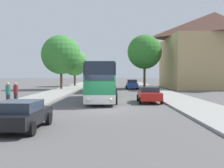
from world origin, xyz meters
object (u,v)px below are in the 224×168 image
at_px(bus_middle, 106,79).
at_px(tree_left_far, 62,55).
at_px(bus_front, 104,81).
at_px(parked_car_right_near, 150,94).
at_px(parked_car_right_far, 133,84).
at_px(pedestrian_waiting_near, 9,94).
at_px(pedestrian_waiting_far, 16,93).
at_px(parked_car_left_curb, 21,114).
at_px(tree_right_near, 145,52).
at_px(tree_left_near, 75,63).

height_order(bus_middle, tree_left_far, tree_left_far).
height_order(bus_front, parked_car_right_near, bus_front).
distance_m(parked_car_right_far, tree_left_far, 12.97).
relative_size(pedestrian_waiting_near, pedestrian_waiting_far, 1.03).
height_order(parked_car_left_curb, parked_car_right_far, parked_car_right_far).
distance_m(parked_car_right_far, pedestrian_waiting_far, 26.56).
height_order(bus_middle, pedestrian_waiting_far, bus_middle).
bearing_deg(parked_car_right_far, parked_car_left_curb, 77.71).
distance_m(parked_car_right_near, pedestrian_waiting_near, 11.86).
bearing_deg(pedestrian_waiting_far, bus_middle, -58.03).
height_order(parked_car_left_curb, tree_right_near, tree_right_near).
relative_size(parked_car_left_curb, parked_car_right_near, 0.97).
relative_size(pedestrian_waiting_far, tree_right_near, 0.19).
height_order(parked_car_right_near, parked_car_right_far, parked_car_right_far).
height_order(bus_front, parked_car_right_far, bus_front).
relative_size(parked_car_left_curb, parked_car_right_far, 0.87).
distance_m(pedestrian_waiting_far, tree_right_near, 28.44).
bearing_deg(tree_right_near, pedestrian_waiting_near, -117.95).
bearing_deg(bus_middle, pedestrian_waiting_near, -110.57).
relative_size(tree_left_far, tree_right_near, 0.96).
height_order(pedestrian_waiting_far, tree_right_near, tree_right_near).
height_order(bus_middle, parked_car_right_far, bus_middle).
bearing_deg(tree_left_near, pedestrian_waiting_near, -90.32).
distance_m(parked_car_right_near, tree_left_near, 33.01).
bearing_deg(pedestrian_waiting_near, bus_middle, 130.96).
relative_size(bus_middle, parked_car_right_near, 2.61).
distance_m(parked_car_right_near, pedestrian_waiting_far, 11.41).
distance_m(parked_car_left_curb, pedestrian_waiting_far, 9.75).
bearing_deg(bus_middle, parked_car_left_curb, -97.49).
bearing_deg(tree_right_near, tree_left_far, -171.40).
relative_size(pedestrian_waiting_near, tree_right_near, 0.19).
bearing_deg(tree_left_near, tree_left_far, -93.57).
xyz_separation_m(bus_front, tree_right_near, (6.53, 20.20, 4.52)).
height_order(parked_car_right_far, pedestrian_waiting_near, pedestrian_waiting_near).
bearing_deg(bus_middle, parked_car_right_far, 52.97).
xyz_separation_m(bus_front, parked_car_right_far, (4.32, 19.79, -1.06)).
relative_size(bus_front, parked_car_right_far, 2.49).
relative_size(bus_front, parked_car_right_near, 2.79).
bearing_deg(parked_car_left_curb, pedestrian_waiting_far, 114.05).
relative_size(parked_car_right_far, pedestrian_waiting_far, 2.63).
distance_m(bus_middle, pedestrian_waiting_near, 20.51).
bearing_deg(parked_car_right_far, pedestrian_waiting_near, 66.43).
distance_m(bus_front, tree_left_near, 29.98).
bearing_deg(pedestrian_waiting_near, pedestrian_waiting_far, 143.01).
height_order(parked_car_right_near, tree_right_near, tree_right_near).
xyz_separation_m(bus_front, parked_car_right_near, (4.22, -1.79, -1.15)).
xyz_separation_m(pedestrian_waiting_near, pedestrian_waiting_far, (0.16, 1.15, -0.03)).
distance_m(pedestrian_waiting_near, tree_right_near, 29.50).
bearing_deg(pedestrian_waiting_near, parked_car_right_far, 126.62).
height_order(pedestrian_waiting_far, tree_left_near, tree_left_near).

